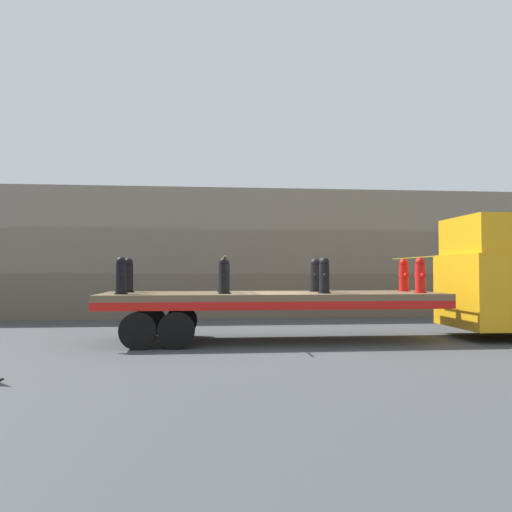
{
  "coord_description": "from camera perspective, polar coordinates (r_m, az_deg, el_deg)",
  "views": [
    {
      "loc": [
        -1.68,
        -13.03,
        1.82
      ],
      "look_at": [
        -0.43,
        0.0,
        2.23
      ],
      "focal_mm": 35.0,
      "sensor_mm": 36.0,
      "label": 1
    }
  ],
  "objects": [
    {
      "name": "fire_hydrant_black_far_2",
      "position": [
        13.9,
        6.78,
        -2.21
      ],
      "size": [
        0.32,
        0.5,
        0.92
      ],
      "color": "black",
      "rests_on": "flatbed_trailer"
    },
    {
      "name": "flatbed_trailer",
      "position": [
        13.11,
        -0.52,
        -5.25
      ],
      "size": [
        8.81,
        2.59,
        1.26
      ],
      "color": "brown",
      "rests_on": "ground_plane"
    },
    {
      "name": "fire_hydrant_black_near_2",
      "position": [
        12.83,
        7.82,
        -2.24
      ],
      "size": [
        0.32,
        0.5,
        0.92
      ],
      "color": "black",
      "rests_on": "flatbed_trailer"
    },
    {
      "name": "fire_hydrant_black_far_1",
      "position": [
        13.59,
        -3.75,
        -2.23
      ],
      "size": [
        0.32,
        0.5,
        0.92
      ],
      "color": "black",
      "rests_on": "flatbed_trailer"
    },
    {
      "name": "fire_hydrant_red_far_3",
      "position": [
        14.65,
        16.54,
        -2.13
      ],
      "size": [
        0.32,
        0.5,
        0.92
      ],
      "color": "red",
      "rests_on": "flatbed_trailer"
    },
    {
      "name": "cargo_strap_middle",
      "position": [
        14.15,
        17.35,
        -0.19
      ],
      "size": [
        0.05,
        2.68,
        0.01
      ],
      "color": "yellow",
      "rests_on": "fire_hydrant_red_near_3"
    },
    {
      "name": "truck_cab",
      "position": [
        15.33,
        26.27,
        -2.28
      ],
      "size": [
        2.65,
        2.68,
        3.32
      ],
      "color": "orange",
      "rests_on": "ground_plane"
    },
    {
      "name": "fire_hydrant_black_near_1",
      "position": [
        12.49,
        -3.6,
        -2.27
      ],
      "size": [
        0.32,
        0.5,
        0.92
      ],
      "color": "black",
      "rests_on": "flatbed_trailer"
    },
    {
      "name": "cargo_strap_rear",
      "position": [
        13.05,
        -3.67,
        -0.14
      ],
      "size": [
        0.05,
        2.68,
        0.01
      ],
      "color": "yellow",
      "rests_on": "fire_hydrant_black_near_1"
    },
    {
      "name": "ground_plane",
      "position": [
        13.27,
        1.88,
        -9.67
      ],
      "size": [
        120.0,
        120.0,
        0.0
      ],
      "primitive_type": "plane",
      "color": "#3F4244"
    },
    {
      "name": "fire_hydrant_black_far_0",
      "position": [
        13.75,
        -14.39,
        -2.17
      ],
      "size": [
        0.32,
        0.5,
        0.92
      ],
      "color": "black",
      "rests_on": "flatbed_trailer"
    },
    {
      "name": "fire_hydrant_red_near_3",
      "position": [
        13.64,
        18.26,
        -2.14
      ],
      "size": [
        0.32,
        0.5,
        0.92
      ],
      "color": "red",
      "rests_on": "flatbed_trailer"
    },
    {
      "name": "fire_hydrant_black_near_0",
      "position": [
        12.67,
        -15.16,
        -2.2
      ],
      "size": [
        0.32,
        0.5,
        0.92
      ],
      "color": "black",
      "rests_on": "flatbed_trailer"
    },
    {
      "name": "rock_cliff",
      "position": [
        20.99,
        -0.88,
        0.26
      ],
      "size": [
        60.0,
        3.3,
        5.14
      ],
      "color": "#665B4C",
      "rests_on": "ground_plane"
    }
  ]
}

